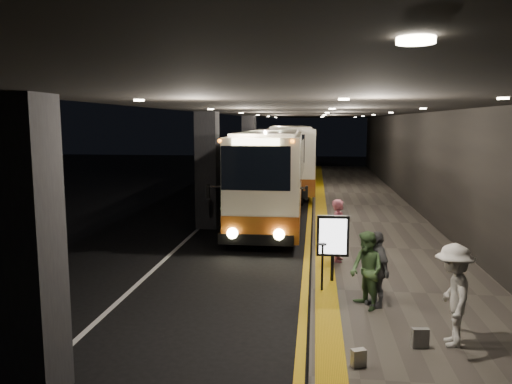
# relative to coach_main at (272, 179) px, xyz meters

# --- Properties ---
(ground) EXTENTS (90.00, 90.00, 0.00)m
(ground) POSITION_rel_coach_main_xyz_m (-0.82, -5.62, -1.70)
(ground) COLOR black
(lane_line_white) EXTENTS (0.12, 50.00, 0.01)m
(lane_line_white) POSITION_rel_coach_main_xyz_m (-2.62, -0.62, -1.70)
(lane_line_white) COLOR silver
(lane_line_white) RESTS_ON ground
(kerb_stripe_yellow) EXTENTS (0.18, 50.00, 0.01)m
(kerb_stripe_yellow) POSITION_rel_coach_main_xyz_m (1.53, -0.62, -1.70)
(kerb_stripe_yellow) COLOR gold
(kerb_stripe_yellow) RESTS_ON ground
(sidewalk) EXTENTS (4.50, 50.00, 0.15)m
(sidewalk) POSITION_rel_coach_main_xyz_m (3.93, -0.62, -1.63)
(sidewalk) COLOR #514C44
(sidewalk) RESTS_ON ground
(tactile_strip) EXTENTS (0.50, 50.00, 0.01)m
(tactile_strip) POSITION_rel_coach_main_xyz_m (2.03, -0.62, -1.55)
(tactile_strip) COLOR gold
(tactile_strip) RESTS_ON sidewalk
(terminal_wall) EXTENTS (0.10, 50.00, 6.00)m
(terminal_wall) POSITION_rel_coach_main_xyz_m (6.18, -0.62, 1.30)
(terminal_wall) COLOR black
(terminal_wall) RESTS_ON ground
(support_columns) EXTENTS (0.80, 24.80, 4.40)m
(support_columns) POSITION_rel_coach_main_xyz_m (-2.32, -1.62, 0.50)
(support_columns) COLOR black
(support_columns) RESTS_ON ground
(canopy) EXTENTS (9.00, 50.00, 0.40)m
(canopy) POSITION_rel_coach_main_xyz_m (1.68, -0.62, 2.90)
(canopy) COLOR black
(canopy) RESTS_ON support_columns
(coach_main) EXTENTS (2.60, 11.46, 3.55)m
(coach_main) POSITION_rel_coach_main_xyz_m (0.00, 0.00, 0.00)
(coach_main) COLOR beige
(coach_main) RESTS_ON ground
(coach_second) EXTENTS (3.21, 11.82, 3.67)m
(coach_second) POSITION_rel_coach_main_xyz_m (0.16, 9.72, 0.06)
(coach_second) COLOR beige
(coach_second) RESTS_ON ground
(coach_third) EXTENTS (2.55, 11.19, 3.50)m
(coach_third) POSITION_rel_coach_main_xyz_m (0.28, 26.69, -0.02)
(coach_third) COLOR beige
(coach_third) RESTS_ON ground
(passenger_boarding) EXTENTS (0.48, 0.67, 1.74)m
(passenger_boarding) POSITION_rel_coach_main_xyz_m (2.42, -6.33, -0.68)
(passenger_boarding) COLOR #A44C5C
(passenger_boarding) RESTS_ON sidewalk
(passenger_waiting_green) EXTENTS (0.79, 0.93, 1.63)m
(passenger_waiting_green) POSITION_rel_coach_main_xyz_m (2.83, -9.90, -0.74)
(passenger_waiting_green) COLOR #406236
(passenger_waiting_green) RESTS_ON sidewalk
(passenger_waiting_white) EXTENTS (0.65, 1.21, 1.80)m
(passenger_waiting_white) POSITION_rel_coach_main_xyz_m (4.14, -11.47, -0.66)
(passenger_waiting_white) COLOR #BBB9B4
(passenger_waiting_white) RESTS_ON sidewalk
(passenger_waiting_grey) EXTENTS (0.78, 1.06, 1.62)m
(passenger_waiting_grey) POSITION_rel_coach_main_xyz_m (3.04, -9.73, -0.75)
(passenger_waiting_grey) COLOR #434447
(passenger_waiting_grey) RESTS_ON sidewalk
(bag_polka) EXTENTS (0.30, 0.16, 0.34)m
(bag_polka) POSITION_rel_coach_main_xyz_m (3.58, -11.66, -1.38)
(bag_polka) COLOR black
(bag_polka) RESTS_ON sidewalk
(bag_plain) EXTENTS (0.26, 0.21, 0.28)m
(bag_plain) POSITION_rel_coach_main_xyz_m (2.47, -12.46, -1.41)
(bag_plain) COLOR #ADAAA2
(bag_plain) RESTS_ON sidewalk
(info_sign) EXTENTS (0.77, 0.14, 1.63)m
(info_sign) POSITION_rel_coach_main_xyz_m (2.19, -8.17, -0.46)
(info_sign) COLOR black
(info_sign) RESTS_ON sidewalk
(stanchion_post) EXTENTS (0.05, 0.05, 1.10)m
(stanchion_post) POSITION_rel_coach_main_xyz_m (1.93, -8.89, -1.01)
(stanchion_post) COLOR black
(stanchion_post) RESTS_ON sidewalk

